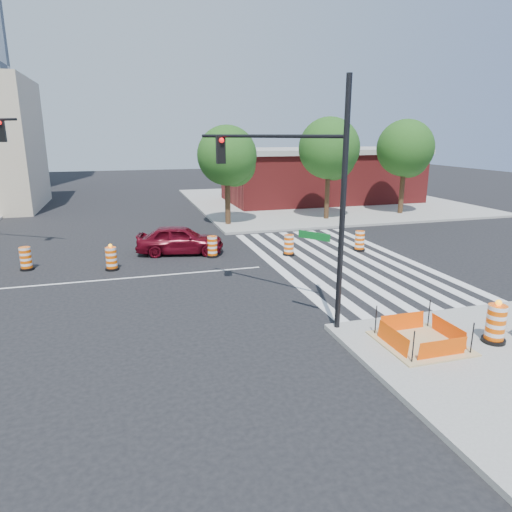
{
  "coord_description": "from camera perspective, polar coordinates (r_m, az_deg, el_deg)",
  "views": [
    {
      "loc": [
        1.32,
        -18.89,
        5.83
      ],
      "look_at": [
        5.95,
        -3.08,
        1.4
      ],
      "focal_mm": 32.0,
      "sensor_mm": 36.0,
      "label": 1
    }
  ],
  "objects": [
    {
      "name": "pit_drum",
      "position": [
        14.5,
        27.75,
        -7.61
      ],
      "size": [
        0.64,
        0.64,
        1.26
      ],
      "color": "black",
      "rests_on": "ground"
    },
    {
      "name": "tree_north_c",
      "position": [
        29.38,
        -3.57,
        12.0
      ],
      "size": [
        3.8,
        3.75,
        6.38
      ],
      "color": "#382314",
      "rests_on": "ground"
    },
    {
      "name": "median_drum_6",
      "position": [
        23.97,
        12.82,
        1.78
      ],
      "size": [
        0.6,
        0.6,
        1.02
      ],
      "color": "black",
      "rests_on": "ground"
    },
    {
      "name": "brick_storefront",
      "position": [
        40.64,
        8.09,
        9.95
      ],
      "size": [
        16.5,
        8.5,
        4.6
      ],
      "color": "maroon",
      "rests_on": "ground"
    },
    {
      "name": "red_coupe",
      "position": [
        23.03,
        -9.47,
        2.05
      ],
      "size": [
        4.52,
        2.56,
        1.45
      ],
      "primitive_type": "imported",
      "rotation": [
        0.0,
        0.0,
        1.36
      ],
      "color": "#560713",
      "rests_on": "ground"
    },
    {
      "name": "sidewalk_ne",
      "position": [
        40.89,
        7.98,
        6.82
      ],
      "size": [
        22.0,
        22.0,
        0.15
      ],
      "primitive_type": "cube",
      "color": "gray",
      "rests_on": "ground"
    },
    {
      "name": "ground",
      "position": [
        19.81,
        -19.42,
        -2.94
      ],
      "size": [
        120.0,
        120.0,
        0.0
      ],
      "primitive_type": "plane",
      "color": "black",
      "rests_on": "ground"
    },
    {
      "name": "median_drum_2",
      "position": [
        22.48,
        -26.82,
        -0.37
      ],
      "size": [
        0.6,
        0.6,
        1.02
      ],
      "color": "black",
      "rests_on": "ground"
    },
    {
      "name": "median_drum_3",
      "position": [
        21.04,
        -17.62,
        -0.38
      ],
      "size": [
        0.6,
        0.6,
        1.18
      ],
      "color": "black",
      "rests_on": "ground"
    },
    {
      "name": "crosswalk_east",
      "position": [
        21.99,
        10.3,
        -0.55
      ],
      "size": [
        6.75,
        13.5,
        0.01
      ],
      "color": "silver",
      "rests_on": "ground"
    },
    {
      "name": "median_drum_5",
      "position": [
        22.55,
        4.13,
        1.29
      ],
      "size": [
        0.6,
        0.6,
        1.02
      ],
      "color": "black",
      "rests_on": "ground"
    },
    {
      "name": "tree_north_e",
      "position": [
        35.12,
        18.17,
        12.31
      ],
      "size": [
        4.04,
        4.03,
        6.85
      ],
      "color": "#382314",
      "rests_on": "ground"
    },
    {
      "name": "tree_north_d",
      "position": [
        31.61,
        9.15,
        12.74
      ],
      "size": [
        4.08,
        4.08,
        6.93
      ],
      "color": "#382314",
      "rests_on": "ground"
    },
    {
      "name": "excavation_pit",
      "position": [
        13.72,
        19.86,
        -10.03
      ],
      "size": [
        2.2,
        2.2,
        0.9
      ],
      "color": "tan",
      "rests_on": "ground"
    },
    {
      "name": "median_drum_4",
      "position": [
        22.28,
        -5.48,
        1.09
      ],
      "size": [
        0.6,
        0.6,
        1.02
      ],
      "color": "black",
      "rests_on": "ground"
    },
    {
      "name": "signal_pole_se",
      "position": [
        13.88,
        5.31,
        9.28
      ],
      "size": [
        3.31,
        4.5,
        7.23
      ],
      "rotation": [
        0.0,
        0.0,
        2.2
      ],
      "color": "black",
      "rests_on": "ground"
    },
    {
      "name": "lane_centerline",
      "position": [
        19.81,
        -19.42,
        -2.93
      ],
      "size": [
        14.0,
        0.12,
        0.01
      ],
      "primitive_type": "cube",
      "color": "silver",
      "rests_on": "ground"
    }
  ]
}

